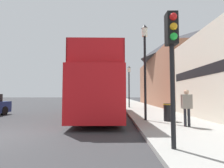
% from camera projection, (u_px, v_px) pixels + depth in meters
% --- Properties ---
extents(ground_plane, '(144.00, 144.00, 0.00)m').
position_uv_depth(ground_plane, '(84.00, 104.00, 26.82)').
color(ground_plane, '#333335').
extents(sidewalk, '(3.86, 108.00, 0.14)m').
position_uv_depth(sidewalk, '(135.00, 105.00, 23.75)').
color(sidewalk, '#999993').
rests_on(sidewalk, ground_plane).
extents(brick_terrace_rear, '(6.00, 17.52, 9.19)m').
position_uv_depth(brick_terrace_rear, '(172.00, 72.00, 23.58)').
color(brick_terrace_rear, '#9E664C').
rests_on(brick_terrace_rear, ground_plane).
extents(tour_bus, '(2.83, 11.01, 3.96)m').
position_uv_depth(tour_bus, '(101.00, 90.00, 12.53)').
color(tour_bus, red).
rests_on(tour_bus, ground_plane).
extents(parked_car_ahead_of_bus, '(2.01, 4.13, 1.41)m').
position_uv_depth(parked_car_ahead_of_bus, '(113.00, 102.00, 19.93)').
color(parked_car_ahead_of_bus, black).
rests_on(parked_car_ahead_of_bus, ground_plane).
extents(pedestrian_nearest, '(0.41, 0.23, 1.58)m').
position_uv_depth(pedestrian_nearest, '(187.00, 104.00, 7.49)').
color(pedestrian_nearest, '#232328').
rests_on(pedestrian_nearest, sidewalk).
extents(traffic_signal, '(0.28, 0.42, 3.50)m').
position_uv_depth(traffic_signal, '(172.00, 48.00, 4.52)').
color(traffic_signal, black).
rests_on(traffic_signal, sidewalk).
extents(lamp_post_nearest, '(0.35, 0.35, 5.23)m').
position_uv_depth(lamp_post_nearest, '(145.00, 54.00, 9.52)').
color(lamp_post_nearest, black).
rests_on(lamp_post_nearest, sidewalk).
extents(lamp_post_second, '(0.35, 0.35, 4.49)m').
position_uv_depth(lamp_post_second, '(129.00, 79.00, 18.88)').
color(lamp_post_second, black).
rests_on(lamp_post_second, sidewalk).
extents(lamp_post_third, '(0.35, 0.35, 4.99)m').
position_uv_depth(lamp_post_third, '(123.00, 82.00, 28.29)').
color(lamp_post_third, black).
rests_on(lamp_post_third, sidewalk).
extents(litter_bin, '(0.48, 0.48, 0.90)m').
position_uv_depth(litter_bin, '(168.00, 112.00, 9.03)').
color(litter_bin, black).
rests_on(litter_bin, sidewalk).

